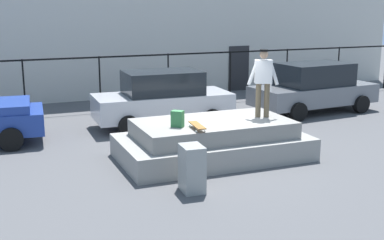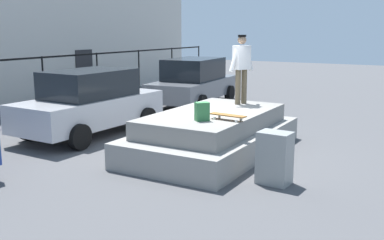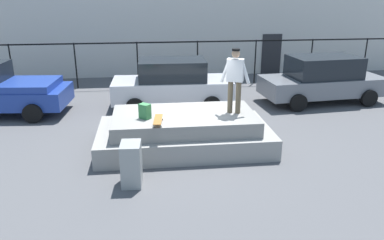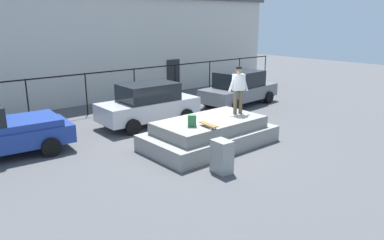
{
  "view_description": "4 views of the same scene",
  "coord_description": "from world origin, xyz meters",
  "px_view_note": "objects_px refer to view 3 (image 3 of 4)",
  "views": [
    {
      "loc": [
        -5.23,
        -11.72,
        3.88
      ],
      "look_at": [
        -0.29,
        0.4,
        0.88
      ],
      "focal_mm": 47.95,
      "sensor_mm": 36.0,
      "label": 1
    },
    {
      "loc": [
        -9.23,
        -5.01,
        2.86
      ],
      "look_at": [
        0.3,
        0.49,
        0.65
      ],
      "focal_mm": 42.35,
      "sensor_mm": 36.0,
      "label": 2
    },
    {
      "loc": [
        -0.96,
        -10.16,
        4.26
      ],
      "look_at": [
        0.3,
        0.32,
        0.58
      ],
      "focal_mm": 35.9,
      "sensor_mm": 36.0,
      "label": 3
    },
    {
      "loc": [
        -8.66,
        -9.41,
        4.39
      ],
      "look_at": [
        0.27,
        1.01,
        0.64
      ],
      "focal_mm": 34.42,
      "sensor_mm": 36.0,
      "label": 4
    }
  ],
  "objects_px": {
    "car_silver_sedan_mid": "(172,84)",
    "utility_box": "(131,164)",
    "backpack": "(145,111)",
    "car_grey_sedan_far": "(322,79)",
    "skateboarder": "(235,76)",
    "skateboard": "(158,120)"
  },
  "relations": [
    {
      "from": "car_silver_sedan_mid",
      "to": "utility_box",
      "type": "bearing_deg",
      "value": -103.08
    },
    {
      "from": "backpack",
      "to": "utility_box",
      "type": "relative_size",
      "value": 0.39
    },
    {
      "from": "car_grey_sedan_far",
      "to": "skateboarder",
      "type": "bearing_deg",
      "value": -138.28
    },
    {
      "from": "car_grey_sedan_far",
      "to": "backpack",
      "type": "bearing_deg",
      "value": -149.01
    },
    {
      "from": "backpack",
      "to": "car_silver_sedan_mid",
      "type": "bearing_deg",
      "value": 118.1
    },
    {
      "from": "skateboarder",
      "to": "car_silver_sedan_mid",
      "type": "xyz_separation_m",
      "value": [
        -1.42,
        3.85,
        -1.09
      ]
    },
    {
      "from": "skateboarder",
      "to": "utility_box",
      "type": "relative_size",
      "value": 1.76
    },
    {
      "from": "backpack",
      "to": "car_silver_sedan_mid",
      "type": "distance_m",
      "value": 4.17
    },
    {
      "from": "backpack",
      "to": "car_grey_sedan_far",
      "type": "height_order",
      "value": "car_grey_sedan_far"
    },
    {
      "from": "car_silver_sedan_mid",
      "to": "car_grey_sedan_far",
      "type": "distance_m",
      "value": 5.77
    },
    {
      "from": "skateboard",
      "to": "car_silver_sedan_mid",
      "type": "distance_m",
      "value": 4.54
    },
    {
      "from": "backpack",
      "to": "car_silver_sedan_mid",
      "type": "relative_size",
      "value": 0.09
    },
    {
      "from": "car_silver_sedan_mid",
      "to": "skateboard",
      "type": "bearing_deg",
      "value": -98.64
    },
    {
      "from": "car_silver_sedan_mid",
      "to": "car_grey_sedan_far",
      "type": "xyz_separation_m",
      "value": [
        5.77,
        0.03,
        -0.0
      ]
    },
    {
      "from": "skateboarder",
      "to": "utility_box",
      "type": "distance_m",
      "value": 3.68
    },
    {
      "from": "skateboarder",
      "to": "backpack",
      "type": "bearing_deg",
      "value": -175.54
    },
    {
      "from": "car_silver_sedan_mid",
      "to": "car_grey_sedan_far",
      "type": "height_order",
      "value": "car_silver_sedan_mid"
    },
    {
      "from": "backpack",
      "to": "car_grey_sedan_far",
      "type": "distance_m",
      "value": 7.91
    },
    {
      "from": "car_grey_sedan_far",
      "to": "utility_box",
      "type": "xyz_separation_m",
      "value": [
        -7.11,
        -5.81,
        -0.4
      ]
    },
    {
      "from": "car_grey_sedan_far",
      "to": "utility_box",
      "type": "height_order",
      "value": "car_grey_sedan_far"
    },
    {
      "from": "car_silver_sedan_mid",
      "to": "car_grey_sedan_far",
      "type": "bearing_deg",
      "value": 0.29
    },
    {
      "from": "car_grey_sedan_far",
      "to": "skateboard",
      "type": "bearing_deg",
      "value": -145.02
    }
  ]
}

